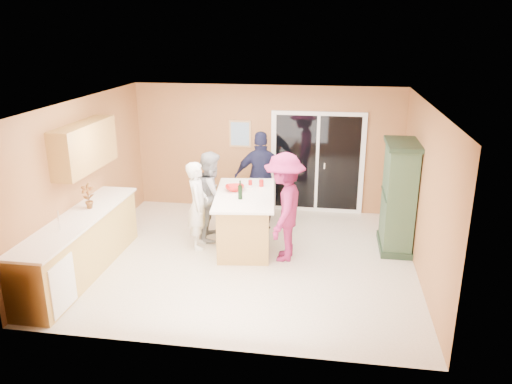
# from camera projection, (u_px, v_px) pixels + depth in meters

# --- Properties ---
(floor) EXTENTS (5.50, 5.50, 0.00)m
(floor) POSITION_uv_depth(u_px,v_px,m) (246.00, 258.00, 8.36)
(floor) COLOR silver
(floor) RESTS_ON ground
(ceiling) EXTENTS (5.50, 5.00, 0.10)m
(ceiling) POSITION_uv_depth(u_px,v_px,m) (245.00, 103.00, 7.54)
(ceiling) COLOR white
(ceiling) RESTS_ON wall_back
(wall_back) EXTENTS (5.50, 0.10, 2.60)m
(wall_back) POSITION_uv_depth(u_px,v_px,m) (267.00, 149.00, 10.30)
(wall_back) COLOR tan
(wall_back) RESTS_ON ground
(wall_front) EXTENTS (5.50, 0.10, 2.60)m
(wall_front) POSITION_uv_depth(u_px,v_px,m) (207.00, 251.00, 5.61)
(wall_front) COLOR tan
(wall_front) RESTS_ON ground
(wall_left) EXTENTS (0.10, 5.00, 2.60)m
(wall_left) POSITION_uv_depth(u_px,v_px,m) (84.00, 177.00, 8.35)
(wall_left) COLOR tan
(wall_left) RESTS_ON ground
(wall_right) EXTENTS (0.10, 5.00, 2.60)m
(wall_right) POSITION_uv_depth(u_px,v_px,m) (424.00, 193.00, 7.55)
(wall_right) COLOR tan
(wall_right) RESTS_ON ground
(left_cabinet_run) EXTENTS (0.65, 3.05, 1.24)m
(left_cabinet_run) POSITION_uv_depth(u_px,v_px,m) (76.00, 250.00, 7.59)
(left_cabinet_run) COLOR tan
(left_cabinet_run) RESTS_ON floor
(upper_cabinets) EXTENTS (0.35, 1.60, 0.75)m
(upper_cabinets) POSITION_uv_depth(u_px,v_px,m) (85.00, 147.00, 7.96)
(upper_cabinets) COLOR tan
(upper_cabinets) RESTS_ON wall_left
(sliding_door) EXTENTS (1.90, 0.07, 2.10)m
(sliding_door) POSITION_uv_depth(u_px,v_px,m) (317.00, 163.00, 10.19)
(sliding_door) COLOR white
(sliding_door) RESTS_ON floor
(framed_picture) EXTENTS (0.46, 0.04, 0.56)m
(framed_picture) POSITION_uv_depth(u_px,v_px,m) (240.00, 134.00, 10.26)
(framed_picture) COLOR tan
(framed_picture) RESTS_ON wall_back
(kitchen_island) EXTENTS (1.22, 1.95, 0.97)m
(kitchen_island) POSITION_uv_depth(u_px,v_px,m) (245.00, 221.00, 8.74)
(kitchen_island) COLOR tan
(kitchen_island) RESTS_ON floor
(green_hutch) EXTENTS (0.55, 1.03, 1.90)m
(green_hutch) POSITION_uv_depth(u_px,v_px,m) (398.00, 198.00, 8.48)
(green_hutch) COLOR #1E3121
(green_hutch) RESTS_ON floor
(woman_white) EXTENTS (0.46, 0.62, 1.54)m
(woman_white) POSITION_uv_depth(u_px,v_px,m) (198.00, 205.00, 8.58)
(woman_white) COLOR white
(woman_white) RESTS_ON floor
(woman_grey) EXTENTS (0.70, 0.85, 1.61)m
(woman_grey) POSITION_uv_depth(u_px,v_px,m) (212.00, 195.00, 8.98)
(woman_grey) COLOR gray
(woman_grey) RESTS_ON floor
(woman_navy) EXTENTS (1.12, 0.60, 1.82)m
(woman_navy) POSITION_uv_depth(u_px,v_px,m) (262.00, 178.00, 9.65)
(woman_navy) COLOR #181936
(woman_navy) RESTS_ON floor
(woman_magenta) EXTENTS (0.74, 1.20, 1.80)m
(woman_magenta) POSITION_uv_depth(u_px,v_px,m) (284.00, 207.00, 8.11)
(woman_magenta) COLOR #7E1B50
(woman_magenta) RESTS_ON floor
(serving_bowl) EXTENTS (0.39, 0.39, 0.08)m
(serving_bowl) POSITION_uv_depth(u_px,v_px,m) (235.00, 188.00, 8.73)
(serving_bowl) COLOR #B11513
(serving_bowl) RESTS_ON kitchen_island
(tulip_vase) EXTENTS (0.24, 0.18, 0.41)m
(tulip_vase) POSITION_uv_depth(u_px,v_px,m) (88.00, 196.00, 7.89)
(tulip_vase) COLOR #A31011
(tulip_vase) RESTS_ON left_cabinet_run
(tumbler_near) EXTENTS (0.09, 0.09, 0.12)m
(tumbler_near) POSITION_uv_depth(u_px,v_px,m) (261.00, 183.00, 8.95)
(tumbler_near) COLOR #B11513
(tumbler_near) RESTS_ON kitchen_island
(tumbler_far) EXTENTS (0.08, 0.08, 0.10)m
(tumbler_far) POSITION_uv_depth(u_px,v_px,m) (250.00, 183.00, 8.99)
(tumbler_far) COLOR #B11513
(tumbler_far) RESTS_ON kitchen_island
(wine_bottle) EXTENTS (0.07, 0.07, 0.32)m
(wine_bottle) POSITION_uv_depth(u_px,v_px,m) (240.00, 192.00, 8.27)
(wine_bottle) COLOR black
(wine_bottle) RESTS_ON kitchen_island
(white_plate) EXTENTS (0.27, 0.27, 0.01)m
(white_plate) POSITION_uv_depth(u_px,v_px,m) (247.00, 187.00, 8.93)
(white_plate) COLOR silver
(white_plate) RESTS_ON kitchen_island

